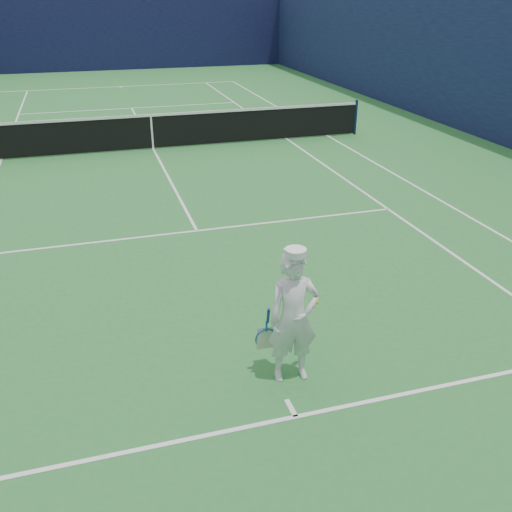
# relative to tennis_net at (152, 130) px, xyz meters

# --- Properties ---
(ground) EXTENTS (80.00, 80.00, 0.00)m
(ground) POSITION_rel_tennis_net_xyz_m (0.00, 0.00, -0.55)
(ground) COLOR #2B7132
(ground) RESTS_ON ground
(court_markings) EXTENTS (11.03, 23.83, 0.01)m
(court_markings) POSITION_rel_tennis_net_xyz_m (0.00, 0.00, -0.55)
(court_markings) COLOR white
(court_markings) RESTS_ON ground
(windscreen_fence) EXTENTS (20.12, 36.12, 4.00)m
(windscreen_fence) POSITION_rel_tennis_net_xyz_m (0.00, 0.00, 1.45)
(windscreen_fence) COLOR #0E1033
(windscreen_fence) RESTS_ON ground
(tennis_net) EXTENTS (12.88, 0.09, 1.07)m
(tennis_net) POSITION_rel_tennis_net_xyz_m (0.00, 0.00, 0.00)
(tennis_net) COLOR #141E4C
(tennis_net) RESTS_ON ground
(tennis_player) EXTENTS (0.76, 0.50, 1.69)m
(tennis_player) POSITION_rel_tennis_net_xyz_m (0.21, -11.18, 0.27)
(tennis_player) COLOR white
(tennis_player) RESTS_ON ground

